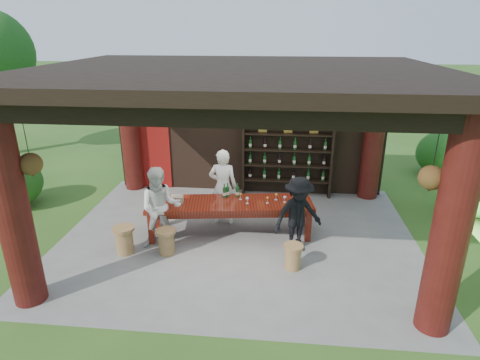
# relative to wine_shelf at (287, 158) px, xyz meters

# --- Properties ---
(ground) EXTENTS (90.00, 90.00, 0.00)m
(ground) POSITION_rel_wine_shelf_xyz_m (-1.01, -2.45, -1.02)
(ground) COLOR #2D5119
(ground) RESTS_ON ground
(pavilion) EXTENTS (7.50, 6.00, 3.60)m
(pavilion) POSITION_rel_wine_shelf_xyz_m (-1.02, -2.02, 1.11)
(pavilion) COLOR slate
(pavilion) RESTS_ON ground
(wine_shelf) EXTENTS (2.30, 0.35, 2.03)m
(wine_shelf) POSITION_rel_wine_shelf_xyz_m (0.00, 0.00, 0.00)
(wine_shelf) COLOR black
(wine_shelf) RESTS_ON ground
(tasting_table) EXTENTS (3.54, 1.34, 0.75)m
(tasting_table) POSITION_rel_wine_shelf_xyz_m (-1.20, -2.32, -0.39)
(tasting_table) COLOR #4E180B
(tasting_table) RESTS_ON ground
(stool_near_left) EXTENTS (0.39, 0.39, 0.51)m
(stool_near_left) POSITION_rel_wine_shelf_xyz_m (-2.34, -3.23, -0.75)
(stool_near_left) COLOR olive
(stool_near_left) RESTS_ON ground
(stool_near_right) EXTENTS (0.37, 0.37, 0.48)m
(stool_near_right) POSITION_rel_wine_shelf_xyz_m (0.11, -3.51, -0.76)
(stool_near_right) COLOR olive
(stool_near_right) RESTS_ON ground
(stool_far_left) EXTENTS (0.42, 0.42, 0.56)m
(stool_far_left) POSITION_rel_wine_shelf_xyz_m (-3.16, -3.29, -0.72)
(stool_far_left) COLOR olive
(stool_far_left) RESTS_ON ground
(host) EXTENTS (0.64, 0.43, 1.72)m
(host) POSITION_rel_wine_shelf_xyz_m (-1.42, -1.74, -0.16)
(host) COLOR white
(host) RESTS_ON ground
(guest_woman) EXTENTS (0.95, 0.82, 1.67)m
(guest_woman) POSITION_rel_wine_shelf_xyz_m (-2.50, -2.92, -0.19)
(guest_woman) COLOR silver
(guest_woman) RESTS_ON ground
(guest_man) EXTENTS (1.15, 0.95, 1.55)m
(guest_man) POSITION_rel_wine_shelf_xyz_m (0.20, -2.86, -0.24)
(guest_man) COLOR black
(guest_man) RESTS_ON ground
(table_bottles) EXTENTS (0.35, 0.14, 0.31)m
(table_bottles) POSITION_rel_wine_shelf_xyz_m (-1.23, -2.04, -0.11)
(table_bottles) COLOR #194C1E
(table_bottles) RESTS_ON tasting_table
(table_glasses) EXTENTS (1.00, 0.32, 0.15)m
(table_glasses) POSITION_rel_wine_shelf_xyz_m (-0.50, -2.23, -0.19)
(table_glasses) COLOR silver
(table_glasses) RESTS_ON tasting_table
(napkin_basket) EXTENTS (0.28, 0.21, 0.14)m
(napkin_basket) POSITION_rel_wine_shelf_xyz_m (-2.29, -2.44, -0.20)
(napkin_basket) COLOR #BF6672
(napkin_basket) RESTS_ON tasting_table
(shrubs) EXTENTS (15.50, 9.03, 1.36)m
(shrubs) POSITION_rel_wine_shelf_xyz_m (2.17, -1.42, -0.46)
(shrubs) COLOR #194C14
(shrubs) RESTS_ON ground
(trees) EXTENTS (20.96, 10.98, 4.80)m
(trees) POSITION_rel_wine_shelf_xyz_m (2.40, -0.67, 2.35)
(trees) COLOR #3F2819
(trees) RESTS_ON ground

